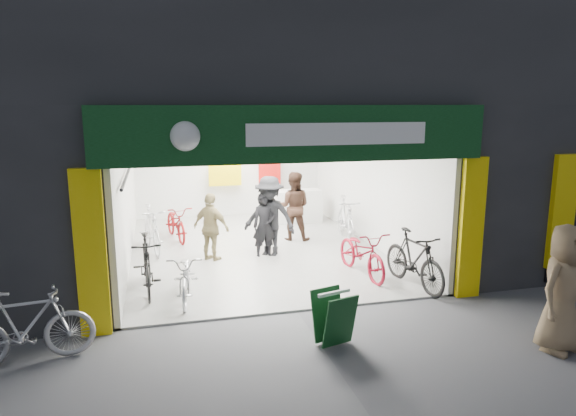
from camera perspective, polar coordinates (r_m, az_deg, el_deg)
name	(u,v)px	position (r m, az deg, el deg)	size (l,w,h in m)	color
ground	(298,312)	(9.00, 1.08, -11.50)	(60.00, 60.00, 0.00)	#56565B
building	(280,72)	(13.37, -0.90, 14.91)	(17.00, 10.27, 8.00)	#232326
bike_left_front	(186,276)	(9.57, -11.22, -7.38)	(0.61, 1.74, 0.91)	silver
bike_left_midfront	(147,265)	(10.03, -15.43, -6.13)	(0.52, 1.83, 1.10)	black
bike_left_midback	(176,223)	(13.75, -12.33, -1.60)	(0.62, 1.77, 0.93)	maroon
bike_left_back	(152,230)	(12.68, -14.91, -2.34)	(0.53, 1.89, 1.14)	silver
bike_right_front	(414,260)	(10.24, 13.84, -5.60)	(0.53, 1.88, 1.13)	black
bike_right_mid	(362,253)	(10.74, 8.22, -4.93)	(0.67, 1.91, 1.00)	maroon
bike_right_back	(346,219)	(13.39, 6.43, -1.26)	(0.54, 1.92, 1.16)	#BABABF
parked_bike	(26,327)	(8.02, -27.13, -11.66)	(0.50, 1.78, 1.07)	#ACABB0
customer_a	(264,226)	(11.85, -2.63, -1.98)	(0.55, 0.36, 1.52)	black
customer_b	(293,207)	(13.27, 0.61, 0.15)	(0.88, 0.69, 1.81)	#382319
customer_c	(270,217)	(11.89, -2.06, -1.00)	(1.22, 0.70, 1.90)	black
customer_d	(211,228)	(11.64, -8.53, -2.19)	(0.93, 0.39, 1.58)	#918154
pedestrian_near	(563,288)	(8.37, 28.27, -7.87)	(0.92, 0.60, 1.88)	#876D4E
sandwich_board	(334,316)	(7.76, 5.10, -11.90)	(0.63, 0.65, 0.80)	#0F3D18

